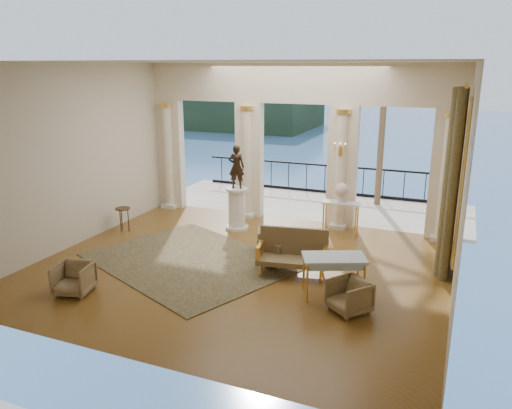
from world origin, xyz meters
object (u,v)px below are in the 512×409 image
at_px(statue, 236,167).
at_px(settee, 293,252).
at_px(armchair_b, 349,295).
at_px(side_table, 123,211).
at_px(console_table, 341,208).
at_px(armchair_c, 276,250).
at_px(armchair_d, 271,239).
at_px(pedestal, 237,209).
at_px(armchair_a, 74,277).
at_px(game_table, 334,261).

bearing_deg(statue, settee, 125.58).
relative_size(armchair_b, side_table, 1.03).
height_order(armchair_b, console_table, console_table).
height_order(armchair_c, armchair_d, armchair_c).
bearing_deg(pedestal, armchair_a, -104.81).
bearing_deg(settee, console_table, 72.33).
height_order(armchair_b, settee, settee).
relative_size(armchair_d, console_table, 0.67).
height_order(pedestal, console_table, pedestal).
bearing_deg(armchair_d, game_table, -151.92).
distance_m(armchair_b, armchair_c, 2.65).
bearing_deg(pedestal, console_table, 11.31).
distance_m(armchair_a, settee, 4.57).
relative_size(armchair_c, game_table, 0.48).
relative_size(settee, side_table, 2.41).
xyz_separation_m(armchair_c, console_table, (0.90, 2.51, 0.44)).
bearing_deg(game_table, armchair_d, 114.56).
distance_m(armchair_b, armchair_d, 3.32).
height_order(armchair_d, pedestal, pedestal).
distance_m(armchair_b, game_table, 0.80).
bearing_deg(armchair_c, console_table, -179.79).
height_order(game_table, side_table, game_table).
bearing_deg(armchair_b, pedestal, 176.09).
bearing_deg(statue, pedestal, 79.64).
bearing_deg(side_table, game_table, -15.10).
distance_m(armchair_a, statue, 5.33).
bearing_deg(console_table, armchair_d, -125.70).
bearing_deg(armchair_c, statue, -115.97).
distance_m(armchair_b, console_table, 4.36).
relative_size(pedestal, statue, 0.99).
bearing_deg(armchair_d, armchair_c, -170.38).
bearing_deg(settee, armchair_d, 120.98).
bearing_deg(console_table, game_table, -80.94).
bearing_deg(console_table, pedestal, -170.79).
distance_m(armchair_c, console_table, 2.70).
bearing_deg(armchair_c, side_table, -76.96).
xyz_separation_m(armchair_d, console_table, (1.26, 1.89, 0.44)).
xyz_separation_m(armchair_d, statue, (-1.53, 1.33, 1.44)).
height_order(armchair_c, pedestal, pedestal).
height_order(armchair_b, armchair_c, armchair_b).
xyz_separation_m(settee, pedestal, (-2.42, 2.34, 0.07)).
xyz_separation_m(armchair_b, armchair_d, (-2.41, 2.29, -0.01)).
bearing_deg(armchair_d, settee, -159.04).
xyz_separation_m(statue, side_table, (-2.80, -1.38, -1.20)).
distance_m(settee, statue, 3.60).
distance_m(armchair_a, pedestal, 5.14).
relative_size(settee, pedestal, 1.36).
bearing_deg(game_table, armchair_a, 177.48).
bearing_deg(armchair_b, statue, 176.09).
xyz_separation_m(armchair_d, game_table, (1.98, -1.75, 0.41)).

